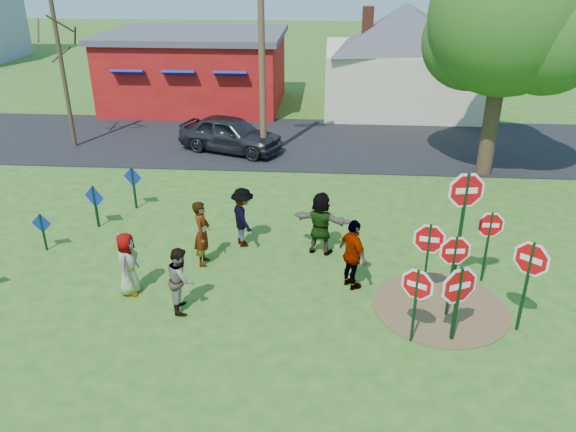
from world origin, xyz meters
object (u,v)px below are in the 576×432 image
Objects in this scene: stop_sign_c at (454,259)px; person_b at (202,233)px; stop_sign_d at (490,230)px; stop_sign_a at (417,290)px; leafy_tree at (510,26)px; stop_sign_b at (464,205)px; utility_pole at (262,50)px; suv at (231,134)px; person_a at (128,264)px.

person_b is at bearing 156.46° from stop_sign_c.
stop_sign_a is at bearing -129.74° from stop_sign_d.
stop_sign_c is 1.07× the size of stop_sign_d.
stop_sign_a is 12.05m from leafy_tree.
utility_pole is (-5.74, 9.93, 1.80)m from stop_sign_b.
stop_sign_a is 0.44× the size of suv.
stop_sign_a reaches higher than suv.
stop_sign_b reaches higher than person_b.
suv is at bearing 4.26° from person_b.
stop_sign_c is at bearing -128.73° from suv.
stop_sign_d is 0.47× the size of suv.
stop_sign_c is at bearing -117.69° from stop_sign_b.
person_a is at bearing -140.23° from leafy_tree.
stop_sign_b is 12.95m from suv.
stop_sign_b is 11.61m from utility_pole.
utility_pole is at bearing 111.72° from stop_sign_c.
leafy_tree reaches higher than utility_pole.
leafy_tree reaches higher than stop_sign_c.
stop_sign_a is 0.56× the size of stop_sign_b.
person_a is (-7.67, 0.45, -0.72)m from stop_sign_c.
utility_pole is at bearing 110.88° from stop_sign_b.
stop_sign_a is at bearing -134.23° from suv.
stop_sign_d reaches higher than suv.
stop_sign_a is at bearing -132.99° from stop_sign_b.
stop_sign_a is 13.78m from suv.
stop_sign_c reaches higher than stop_sign_a.
stop_sign_b is 8.11m from person_a.
person_b is at bearing -94.37° from utility_pole.
leafy_tree reaches higher than stop_sign_d.
stop_sign_a is 1.39m from stop_sign_c.
leafy_tree is (10.91, 9.08, 4.59)m from person_a.
stop_sign_b is 0.78× the size of suv.
suv is at bearing 128.94° from stop_sign_d.
utility_pole is at bearing -95.33° from suv.
utility_pole reaches higher than suv.
stop_sign_a is at bearing -68.72° from utility_pole.
stop_sign_d is 1.13× the size of person_b.
stop_sign_b reaches higher than suv.
stop_sign_d is 7.38m from person_b.
stop_sign_d is 0.25× the size of utility_pole.
leafy_tree is at bearing -80.43° from suv.
person_a is at bearing 173.10° from stop_sign_b.
leafy_tree is at bearing -51.94° from person_b.
stop_sign_a is at bearing -100.68° from person_a.
leafy_tree reaches higher than stop_sign_a.
stop_sign_d is 9.05m from leafy_tree.
stop_sign_c is 12.34m from utility_pole.
stop_sign_c is 0.27× the size of utility_pole.
person_b is 0.42× the size of suv.
stop_sign_c is 0.50× the size of suv.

